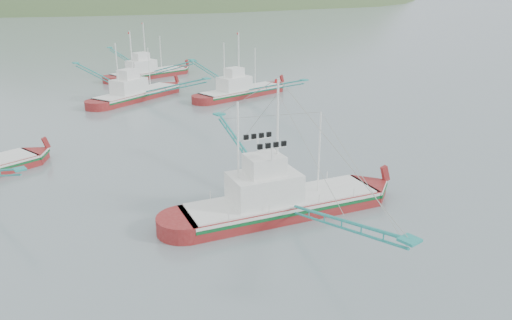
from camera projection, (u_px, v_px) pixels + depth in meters
ground at (304, 218)px, 39.16m from camera, size 1200.00×1200.00×0.00m
main_boat at (281, 188)px, 39.19m from camera, size 16.59×28.47×11.75m
bg_boat_far at (136, 86)px, 78.80m from camera, size 16.00×27.22×11.36m
bg_boat_right at (240, 87)px, 81.01m from camera, size 15.27×27.28×11.04m
bg_boat_extra at (148, 69)px, 97.54m from camera, size 15.87×27.96×11.36m
headland_right at (175, 3)px, 496.56m from camera, size 684.00×432.00×306.00m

